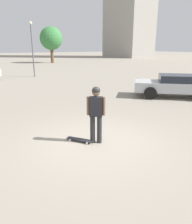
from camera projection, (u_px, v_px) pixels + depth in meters
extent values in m
plane|color=gray|center=(96.00, 142.00, 6.83)|extent=(220.00, 220.00, 0.00)
cylinder|color=#262628|center=(93.00, 129.00, 6.72)|extent=(0.15, 0.15, 0.87)
cylinder|color=#262628|center=(99.00, 129.00, 6.70)|extent=(0.15, 0.15, 0.87)
cube|color=black|center=(96.00, 107.00, 6.50)|extent=(0.43, 0.39, 0.60)
cylinder|color=brown|center=(88.00, 106.00, 6.51)|extent=(0.09, 0.09, 0.57)
cylinder|color=brown|center=(104.00, 106.00, 6.48)|extent=(0.09, 0.09, 0.57)
sphere|color=brown|center=(96.00, 92.00, 6.38)|extent=(0.23, 0.23, 0.23)
sphere|color=black|center=(96.00, 91.00, 6.36)|extent=(0.25, 0.25, 0.25)
cube|color=#232328|center=(80.00, 139.00, 6.87)|extent=(0.65, 0.82, 0.01)
cylinder|color=silver|center=(70.00, 140.00, 6.89)|extent=(0.06, 0.07, 0.07)
cylinder|color=silver|center=(73.00, 138.00, 7.08)|extent=(0.06, 0.07, 0.07)
cylinder|color=silver|center=(87.00, 143.00, 6.67)|extent=(0.06, 0.07, 0.07)
cylinder|color=silver|center=(90.00, 141.00, 6.86)|extent=(0.06, 0.07, 0.07)
cube|color=#ADB2B7|center=(175.00, 86.00, 12.80)|extent=(4.64, 4.50, 0.56)
cube|color=#1E232D|center=(178.00, 78.00, 12.64)|extent=(2.64, 2.61, 0.40)
cylinder|color=black|center=(150.00, 93.00, 12.30)|extent=(0.66, 0.63, 0.71)
cylinder|color=black|center=(149.00, 88.00, 13.98)|extent=(0.66, 0.63, 0.71)
cylinder|color=brown|center=(52.00, 55.00, 40.18)|extent=(0.56, 0.56, 2.90)
sphere|color=#387A3D|center=(51.00, 38.00, 39.35)|extent=(4.08, 4.08, 4.08)
cylinder|color=#59595E|center=(33.00, 51.00, 21.04)|extent=(0.12, 0.12, 4.88)
sphere|color=beige|center=(30.00, 23.00, 20.31)|extent=(0.28, 0.28, 0.28)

